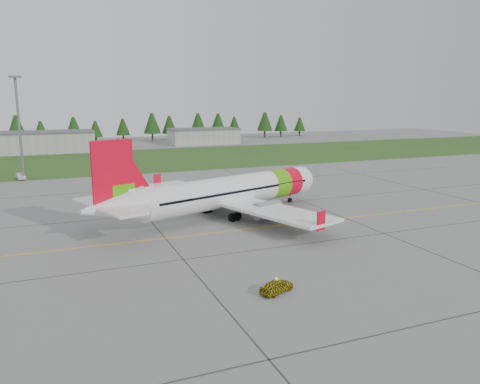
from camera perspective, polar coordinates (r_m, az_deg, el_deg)
name	(u,v)px	position (r m, az deg, el deg)	size (l,w,h in m)	color
ground	(312,243)	(53.84, 8.77, -6.14)	(320.00, 320.00, 0.00)	gray
aircraft	(227,192)	(64.78, -1.62, -0.01)	(36.68, 34.79, 11.50)	white
follow_me_car	(277,274)	(39.75, 4.49, -9.92)	(1.33, 1.13, 3.30)	#D9C10C
service_van	(20,170)	(104.13, -25.22, 2.47)	(1.38, 1.31, 3.97)	silver
grass_strip	(157,159)	(129.71, -10.13, 4.03)	(320.00, 50.00, 0.03)	#30561E
taxi_guideline	(280,225)	(60.54, 4.89, -4.07)	(120.00, 0.25, 0.02)	gold
hangar_west	(38,143)	(154.51, -23.41, 5.54)	(32.00, 14.00, 6.00)	#A8A8A3
hangar_east	(204,137)	(170.50, -4.46, 6.74)	(24.00, 12.00, 5.20)	#A8A8A3
floodlight_mast	(20,130)	(102.24, -25.28, 6.85)	(0.50, 0.50, 20.00)	slate
treeline	(124,128)	(184.20, -13.90, 7.54)	(160.00, 8.00, 10.00)	#1C3F14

